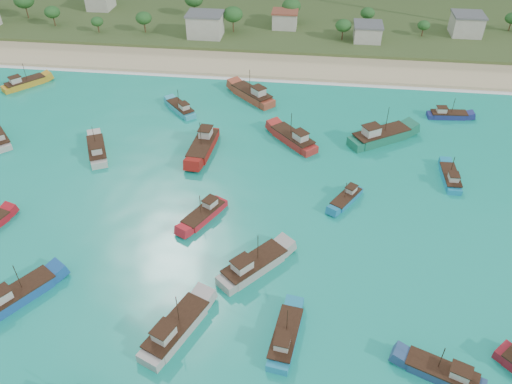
# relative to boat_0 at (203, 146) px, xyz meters

# --- Properties ---
(ground) EXTENTS (600.00, 600.00, 0.00)m
(ground) POSITION_rel_boat_0_xyz_m (14.96, -34.51, -0.97)
(ground) COLOR #0D917A
(ground) RESTS_ON ground
(beach) EXTENTS (400.00, 18.00, 1.20)m
(beach) POSITION_rel_boat_0_xyz_m (14.96, 44.49, -0.97)
(beach) COLOR beige
(beach) RESTS_ON ground
(surf_line) EXTENTS (400.00, 2.50, 0.08)m
(surf_line) POSITION_rel_boat_0_xyz_m (14.96, 34.99, -0.97)
(surf_line) COLOR white
(surf_line) RESTS_ON ground
(village) EXTENTS (216.39, 32.36, 6.98)m
(village) POSITION_rel_boat_0_xyz_m (27.15, 66.10, 3.58)
(village) COLOR beige
(village) RESTS_ON ground
(vegetation) EXTENTS (275.85, 25.62, 8.69)m
(vegetation) POSITION_rel_boat_0_xyz_m (11.36, 69.38, 4.15)
(vegetation) COLOR #235623
(vegetation) RESTS_ON ground
(boat_0) EXTENTS (4.66, 12.92, 7.50)m
(boat_0) POSITION_rel_boat_0_xyz_m (0.00, 0.00, 0.00)
(boat_0) COLOR maroon
(boat_0) RESTS_ON ground
(boat_1) EXTENTS (9.27, 10.19, 6.30)m
(boat_1) POSITION_rel_boat_0_xyz_m (-50.87, 23.73, -0.22)
(boat_1) COLOR #C68D20
(boat_1) RESTS_ON ground
(boat_3) EXTENTS (9.05, 3.28, 5.25)m
(boat_3) POSITION_rel_boat_0_xyz_m (52.30, 20.28, -0.41)
(boat_3) COLOR navy
(boat_3) RESTS_ON ground
(boat_4) EXTENTS (10.04, 6.22, 5.71)m
(boat_4) POSITION_rel_boat_0_xyz_m (39.94, -47.03, -0.32)
(boat_4) COLOR navy
(boat_4) RESTS_ON ground
(boat_5) EXTENTS (10.41, 11.21, 6.99)m
(boat_5) POSITION_rel_boat_0_xyz_m (14.50, -32.12, -0.09)
(boat_5) COLOR #A49E95
(boat_5) RESTS_ON ground
(boat_14) EXTENTS (8.45, 8.88, 5.59)m
(boat_14) POSITION_rel_boat_0_xyz_m (-8.54, 15.66, -0.35)
(boat_14) COLOR #30A0B8
(boat_14) RESTS_ON ground
(boat_15) EXTENTS (6.31, 8.21, 4.82)m
(boat_15) POSITION_rel_boat_0_xyz_m (28.83, -13.31, -0.49)
(boat_15) COLOR #1874A2
(boat_15) RESTS_ON ground
(boat_18) EXTENTS (2.76, 9.01, 5.30)m
(boat_18) POSITION_rel_boat_0_xyz_m (48.38, -4.66, -0.40)
(boat_18) COLOR #1482AE
(boat_18) RESTS_ON ground
(boat_20) EXTENTS (6.96, 9.76, 5.64)m
(boat_20) POSITION_rel_boat_0_xyz_m (4.55, -20.87, -0.34)
(boat_20) COLOR red
(boat_20) RESTS_ON ground
(boat_22) EXTENTS (4.32, 10.22, 5.85)m
(boat_22) POSITION_rel_boat_0_xyz_m (20.27, -44.22, -0.30)
(boat_22) COLOR teal
(boat_22) RESTS_ON ground
(boat_23) EXTENTS (8.98, 11.16, 6.63)m
(boat_23) POSITION_rel_boat_0_xyz_m (-18.05, -41.84, -0.16)
(boat_23) COLOR #174B92
(boat_23) RESTS_ON ground
(boat_26) EXTENTS (10.64, 11.08, 7.01)m
(boat_26) POSITION_rel_boat_0_xyz_m (18.16, 5.24, -0.09)
(boat_26) COLOR #A72721
(boat_26) RESTS_ON ground
(boat_27) EXTENTS (13.83, 10.97, 8.18)m
(boat_27) POSITION_rel_boat_0_xyz_m (36.22, 8.10, 0.12)
(boat_27) COLOR #176A4E
(boat_27) RESTS_ON ground
(boat_29) EXTENTS (7.60, 11.14, 6.40)m
(boat_29) POSITION_rel_boat_0_xyz_m (-21.02, -4.09, -0.20)
(boat_29) COLOR #B7B2A5
(boat_29) RESTS_ON ground
(boat_31) EXTENTS (7.79, 12.14, 6.93)m
(boat_31) POSITION_rel_boat_0_xyz_m (5.71, -44.87, -0.10)
(boat_31) COLOR #AEA59E
(boat_31) RESTS_ON ground
(boat_32) EXTENTS (11.82, 11.64, 7.57)m
(boat_32) POSITION_rel_boat_0_xyz_m (7.07, 24.01, 0.01)
(boat_32) COLOR #9B3F29
(boat_32) RESTS_ON ground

